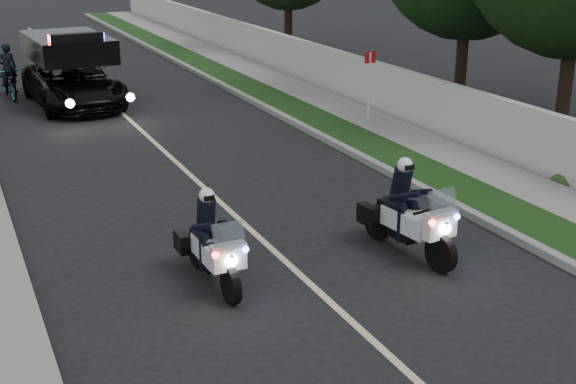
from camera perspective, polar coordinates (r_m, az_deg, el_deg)
name	(u,v)px	position (r m, az deg, el deg)	size (l,w,h in m)	color
ground	(297,272)	(12.44, 0.66, -5.99)	(120.00, 120.00, 0.00)	black
curb_right	(278,114)	(22.67, -0.77, 5.86)	(0.20, 60.00, 0.15)	gray
grass_verge	(299,111)	(22.95, 0.84, 6.04)	(1.20, 60.00, 0.16)	#193814
sidewalk_right	(337,107)	(23.53, 3.72, 6.33)	(1.40, 60.00, 0.16)	gray
property_wall	(366,83)	(23.87, 5.89, 8.10)	(0.22, 60.00, 1.50)	beige
lane_marking	(142,131)	(21.40, -10.88, 4.52)	(0.12, 50.00, 0.01)	#BFB78C
police_moto_left	(213,283)	(12.14, -5.64, -6.75)	(0.63, 1.81, 1.54)	silver
police_moto_right	(406,254)	(13.26, 8.79, -4.58)	(0.70, 1.99, 1.69)	silver
police_suv	(75,105)	(25.04, -15.60, 6.26)	(2.40, 5.19, 2.52)	black
bicycle	(11,98)	(26.79, -19.99, 6.62)	(0.66, 1.89, 0.99)	black
cyclist	(11,98)	(26.79, -19.99, 6.62)	(0.57, 0.38, 1.58)	black
sign_post	(368,125)	(21.79, 5.99, 5.01)	(0.34, 0.34, 2.15)	red
tree_right_a	(559,138)	(21.57, 19.60, 3.85)	(5.81, 5.81, 9.68)	#163410
tree_right_b	(458,104)	(24.90, 12.61, 6.44)	(5.59, 5.59, 9.32)	#173B13
tree_right_c	(459,102)	(25.21, 12.63, 6.59)	(6.45, 6.45, 10.75)	#1A3310
tree_right_d	(288,52)	(34.70, 0.03, 10.39)	(5.12, 5.12, 8.54)	#1D3A13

